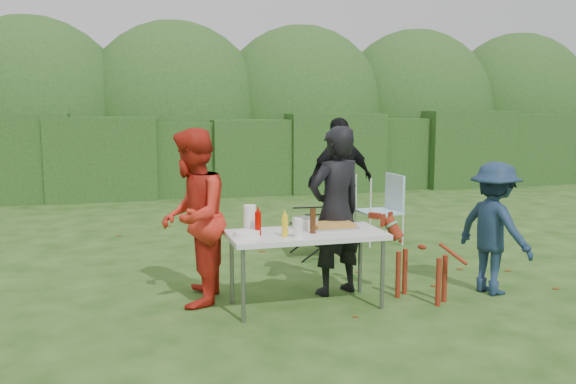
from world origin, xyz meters
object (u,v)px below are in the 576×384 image
object	(u,v)px
folding_table	(306,238)
child	(494,228)
dog	(422,260)
mustard_bottle	(285,226)
beer_bottle	(313,221)
paper_towel_roll	(250,219)
person_cook	(336,211)
ketchup_bottle	(258,224)
person_black_puffy	(340,180)
camping_chair	(318,220)
lawn_chair	(379,209)
person_red_jacket	(193,217)

from	to	relation	value
folding_table	child	distance (m)	2.01
dog	mustard_bottle	size ratio (longest dim) A/B	4.35
beer_bottle	paper_towel_roll	bearing A→B (deg)	158.35
person_cook	dog	bearing A→B (deg)	132.50
ketchup_bottle	beer_bottle	distance (m)	0.53
person_black_puffy	beer_bottle	size ratio (longest dim) A/B	7.46
beer_bottle	paper_towel_roll	size ratio (longest dim) A/B	0.92
dog	camping_chair	xyz separation A→B (m)	(-0.45, 1.96, 0.07)
person_cook	dog	distance (m)	0.99
child	beer_bottle	size ratio (longest dim) A/B	5.74
paper_towel_roll	child	bearing A→B (deg)	-6.00
dog	lawn_chair	distance (m)	2.60
dog	camping_chair	world-z (taller)	camping_chair
folding_table	ketchup_bottle	size ratio (longest dim) A/B	6.82
paper_towel_roll	person_black_puffy	bearing A→B (deg)	52.92
child	ketchup_bottle	distance (m)	2.50
person_red_jacket	ketchup_bottle	distance (m)	0.69
person_red_jacket	beer_bottle	xyz separation A→B (m)	(1.09, -0.45, -0.01)
mustard_bottle	child	bearing A→B (deg)	0.77
person_cook	ketchup_bottle	xyz separation A→B (m)	(-0.89, -0.33, -0.02)
ketchup_bottle	person_red_jacket	bearing A→B (deg)	145.09
dog	ketchup_bottle	xyz separation A→B (m)	(-1.66, 0.11, 0.44)
dog	lawn_chair	size ratio (longest dim) A/B	0.88
folding_table	ketchup_bottle	xyz separation A→B (m)	(-0.48, -0.00, 0.16)
person_black_puffy	lawn_chair	xyz separation A→B (m)	(0.52, -0.20, -0.40)
person_red_jacket	beer_bottle	distance (m)	1.18
child	mustard_bottle	world-z (taller)	child
folding_table	lawn_chair	size ratio (longest dim) A/B	1.51
person_black_puffy	beer_bottle	bearing A→B (deg)	51.10
folding_table	person_red_jacket	size ratio (longest dim) A/B	0.86
person_red_jacket	lawn_chair	xyz separation A→B (m)	(2.88, 2.01, -0.37)
folding_table	lawn_chair	bearing A→B (deg)	52.61
person_red_jacket	dog	xyz separation A→B (m)	(2.22, -0.51, -0.46)
lawn_chair	person_cook	bearing A→B (deg)	52.29
ketchup_bottle	beer_bottle	xyz separation A→B (m)	(0.52, -0.06, 0.01)
folding_table	paper_towel_roll	distance (m)	0.58
camping_chair	ketchup_bottle	world-z (taller)	camping_chair
mustard_bottle	beer_bottle	world-z (taller)	beer_bottle
folding_table	beer_bottle	distance (m)	0.19
mustard_bottle	camping_chair	bearing A→B (deg)	63.54
person_cook	ketchup_bottle	distance (m)	0.95
person_red_jacket	child	world-z (taller)	person_red_jacket
dog	paper_towel_roll	distance (m)	1.78
person_cook	beer_bottle	xyz separation A→B (m)	(-0.37, -0.38, -0.01)
person_red_jacket	ketchup_bottle	size ratio (longest dim) A/B	7.90
person_black_puffy	dog	bearing A→B (deg)	73.75
person_black_puffy	camping_chair	bearing A→B (deg)	38.85
mustard_bottle	person_red_jacket	bearing A→B (deg)	146.48
person_black_puffy	child	size ratio (longest dim) A/B	1.30
camping_chair	mustard_bottle	bearing A→B (deg)	68.80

